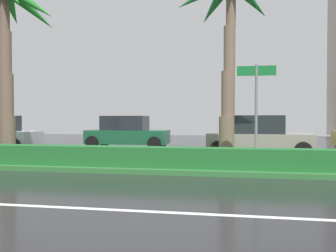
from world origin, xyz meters
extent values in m
cube|color=black|center=(0.00, 9.00, -0.05)|extent=(90.00, 42.00, 0.10)
cube|color=white|center=(0.00, 2.00, 0.00)|extent=(81.00, 0.14, 0.01)
cube|color=#2D6B33|center=(0.00, 8.00, 0.07)|extent=(85.50, 4.00, 0.15)
cube|color=#1E6028|center=(0.00, 6.60, 0.45)|extent=(76.50, 0.70, 0.60)
cylinder|color=brown|center=(-7.34, 8.07, 0.92)|extent=(0.55, 0.55, 1.54)
cylinder|color=brown|center=(-7.36, 8.06, 2.45)|extent=(0.48, 0.48, 1.54)
cylinder|color=brown|center=(-7.37, 8.04, 3.99)|extent=(0.42, 0.42, 1.54)
cylinder|color=brown|center=(-7.39, 8.03, 5.52)|extent=(0.35, 0.35, 1.54)
cone|color=#227928|center=(-6.45, 8.03, 5.78)|extent=(2.19, 0.58, 1.69)
cone|color=#227928|center=(-6.86, 8.81, 5.78)|extent=(1.70, 2.12, 1.69)
cone|color=#227928|center=(-7.76, 9.00, 5.95)|extent=(1.34, 2.33, 1.39)
cylinder|color=brown|center=(0.57, 8.35, 0.91)|extent=(0.51, 0.51, 1.51)
cylinder|color=brown|center=(0.61, 8.42, 2.42)|extent=(0.45, 0.45, 1.51)
cylinder|color=brown|center=(0.65, 8.50, 3.93)|extent=(0.39, 0.39, 1.51)
cylinder|color=brown|center=(0.69, 8.57, 5.45)|extent=(0.33, 0.33, 1.51)
cone|color=#246B35|center=(0.66, 9.43, 5.76)|extent=(0.64, 2.04, 1.56)
cone|color=#246B35|center=(0.16, 9.23, 5.74)|extent=(1.69, 1.91, 1.60)
cylinder|color=slate|center=(1.46, 6.79, 1.65)|extent=(0.08, 0.08, 3.00)
cube|color=#146B2D|center=(1.46, 6.79, 2.97)|extent=(1.10, 0.03, 0.28)
cylinder|color=black|center=(-9.13, 12.98, 0.34)|extent=(0.68, 0.22, 0.68)
cylinder|color=black|center=(-9.13, 11.18, 0.34)|extent=(0.68, 0.22, 0.68)
cube|color=#195133|center=(-4.85, 14.91, 0.60)|extent=(4.30, 1.76, 0.72)
cube|color=#1E2328|center=(-5.00, 14.91, 1.34)|extent=(2.30, 1.58, 0.76)
cylinder|color=black|center=(-3.20, 15.81, 0.34)|extent=(0.68, 0.22, 0.68)
cylinder|color=black|center=(-3.20, 14.01, 0.34)|extent=(0.68, 0.22, 0.68)
cylinder|color=black|center=(-6.50, 15.81, 0.34)|extent=(0.68, 0.22, 0.68)
cylinder|color=black|center=(-6.50, 14.01, 0.34)|extent=(0.68, 0.22, 0.68)
cube|color=gray|center=(1.79, 11.94, 0.60)|extent=(4.30, 1.76, 0.72)
cube|color=#1E2328|center=(1.64, 11.94, 1.34)|extent=(2.30, 1.58, 0.76)
cylinder|color=black|center=(3.44, 12.84, 0.34)|extent=(0.68, 0.22, 0.68)
cylinder|color=black|center=(3.44, 11.04, 0.34)|extent=(0.68, 0.22, 0.68)
cylinder|color=black|center=(0.14, 12.84, 0.34)|extent=(0.68, 0.22, 0.68)
cylinder|color=black|center=(0.14, 11.04, 0.34)|extent=(0.68, 0.22, 0.68)
camera|label=1|loc=(0.97, -4.24, 1.62)|focal=39.98mm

